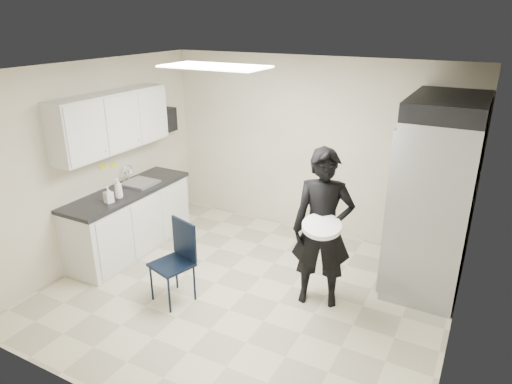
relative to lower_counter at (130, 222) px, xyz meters
The scene contains 21 objects.
floor 2.01m from the lower_counter, ahead, with size 4.50×4.50×0.00m, color #C0B897.
ceiling 2.92m from the lower_counter, ahead, with size 4.50×4.50×0.00m, color white.
back_wall 2.79m from the lower_counter, 42.71° to the left, with size 4.50×4.50×0.00m, color beige.
left_wall 0.94m from the lower_counter, 146.31° to the right, with size 4.00×4.00×0.00m, color beige.
right_wall 4.29m from the lower_counter, ahead, with size 4.00×4.00×0.00m, color beige.
ceiling_panel 2.54m from the lower_counter, ahead, with size 1.20×0.60×0.02m, color white.
lower_counter is the anchor object (origin of this frame).
countertop 0.46m from the lower_counter, 90.00° to the left, with size 0.64×1.95×0.05m, color black.
sink 0.51m from the lower_counter, 85.43° to the left, with size 0.42×0.40×0.14m, color gray.
faucet 0.67m from the lower_counter, 125.75° to the left, with size 0.02×0.02×0.24m, color silver.
upper_cabinets 1.40m from the lower_counter, behind, with size 0.35×1.80×0.75m, color silver.
towel_dispenser 1.67m from the lower_counter, 99.38° to the left, with size 0.22×0.30×0.35m, color black.
notice_sticker_left 0.85m from the lower_counter, 161.21° to the right, with size 0.00×0.12×0.07m, color yellow.
notice_sticker_right 0.81m from the lower_counter, 161.21° to the left, with size 0.00×0.12×0.07m, color yellow.
commercial_fridge 3.98m from the lower_counter, 15.88° to the left, with size 0.80×1.35×2.10m, color gray.
fridge_compressor 4.31m from the lower_counter, 15.88° to the left, with size 0.80×1.35×0.20m, color black.
folding_chair 1.46m from the lower_counter, 29.36° to the right, with size 0.41×0.41×0.93m, color black.
man_tuxedo 2.82m from the lower_counter, ahead, with size 0.67×0.45×1.83m, color black.
bucket_lid 2.92m from the lower_counter, ahead, with size 0.41×0.41×0.05m, color white.
soap_bottle_a 0.68m from the lower_counter, 64.82° to the right, with size 0.10×0.10×0.27m, color white.
soap_bottle_b 0.75m from the lower_counter, 73.88° to the right, with size 0.10×0.10×0.21m, color silver.
Camera 1 is at (2.29, -4.06, 3.12)m, focal length 32.00 mm.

